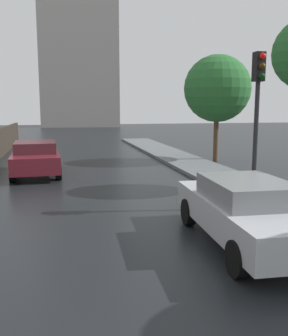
{
  "coord_description": "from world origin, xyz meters",
  "views": [
    {
      "loc": [
        -0.99,
        -1.37,
        2.77
      ],
      "look_at": [
        1.01,
        7.72,
        1.27
      ],
      "focal_mm": 40.83,
      "sensor_mm": 36.0,
      "label": 1
    }
  ],
  "objects_px": {
    "car_maroon_far_ahead": "(36,158)",
    "traffic_light": "(258,100)",
    "car_silver_mid_road": "(245,210)",
    "street_tree_near": "(217,89)"
  },
  "relations": [
    {
      "from": "traffic_light",
      "to": "street_tree_near",
      "type": "bearing_deg",
      "value": 73.51
    },
    {
      "from": "car_silver_mid_road",
      "to": "street_tree_near",
      "type": "xyz_separation_m",
      "value": [
        4.13,
        11.31,
        2.95
      ]
    },
    {
      "from": "car_maroon_far_ahead",
      "to": "traffic_light",
      "type": "height_order",
      "value": "traffic_light"
    },
    {
      "from": "car_silver_mid_road",
      "to": "car_maroon_far_ahead",
      "type": "height_order",
      "value": "car_maroon_far_ahead"
    },
    {
      "from": "car_maroon_far_ahead",
      "to": "street_tree_near",
      "type": "bearing_deg",
      "value": -169.45
    },
    {
      "from": "street_tree_near",
      "to": "car_maroon_far_ahead",
      "type": "bearing_deg",
      "value": -166.63
    },
    {
      "from": "car_silver_mid_road",
      "to": "traffic_light",
      "type": "height_order",
      "value": "traffic_light"
    },
    {
      "from": "street_tree_near",
      "to": "traffic_light",
      "type": "bearing_deg",
      "value": -106.49
    },
    {
      "from": "traffic_light",
      "to": "car_maroon_far_ahead",
      "type": "bearing_deg",
      "value": 132.15
    },
    {
      "from": "car_silver_mid_road",
      "to": "street_tree_near",
      "type": "distance_m",
      "value": 12.4
    }
  ]
}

